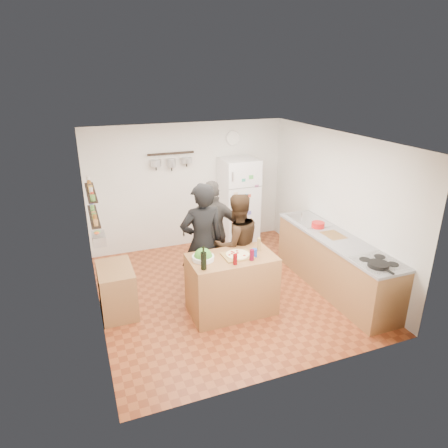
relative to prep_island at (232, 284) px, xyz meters
name	(u,v)px	position (x,y,z in m)	size (l,w,h in m)	color
room_shell	(218,212)	(0.14, 0.97, 0.79)	(4.20, 4.20, 4.20)	brown
prep_island	(232,284)	(0.00, 0.00, 0.00)	(1.25, 0.72, 0.91)	brown
pizza_board	(238,256)	(0.08, -0.02, 0.47)	(0.42, 0.34, 0.02)	olive
pizza	(238,255)	(0.08, -0.02, 0.48)	(0.34, 0.34, 0.02)	#F5E2A1
salad_bowl	(203,258)	(-0.42, 0.05, 0.49)	(0.31, 0.31, 0.06)	white
wine_bottle	(204,261)	(-0.50, -0.22, 0.58)	(0.08, 0.08, 0.24)	black
wine_glass_near	(235,259)	(-0.05, -0.24, 0.53)	(0.06, 0.06, 0.15)	#5D070A
wine_glass_far	(252,255)	(0.22, -0.20, 0.53)	(0.07, 0.07, 0.16)	#58071C
pepper_mill	(259,245)	(0.45, 0.05, 0.54)	(0.05, 0.05, 0.17)	olive
salt_canister	(254,253)	(0.30, -0.12, 0.52)	(0.08, 0.08, 0.12)	navy
person_left	(202,243)	(-0.27, 0.55, 0.49)	(0.69, 0.45, 1.89)	black
person_center	(237,245)	(0.29, 0.52, 0.38)	(0.81, 0.63, 1.67)	black
person_back	(213,232)	(0.09, 1.06, 0.43)	(1.03, 0.43, 1.76)	#322F2D
counter_run	(335,264)	(1.84, 0.03, -0.01)	(0.63, 2.63, 0.90)	#9E7042
stove_top	(379,263)	(1.84, -0.92, 0.46)	(0.60, 0.62, 0.02)	white
skillet	(378,265)	(1.74, -1.02, 0.49)	(0.29, 0.29, 0.05)	black
sink	(309,220)	(1.84, 0.88, 0.46)	(0.50, 0.80, 0.03)	silver
cutting_board	(333,236)	(1.84, 0.14, 0.46)	(0.30, 0.40, 0.02)	olive
red_bowl	(318,225)	(1.79, 0.52, 0.51)	(0.22, 0.22, 0.09)	red
fridge	(238,202)	(1.09, 2.33, 0.45)	(0.70, 0.68, 1.80)	white
wall_clock	(233,138)	(1.09, 2.66, 1.69)	(0.30, 0.30, 0.03)	silver
spice_shelf_lower	(94,216)	(-1.79, 0.78, 1.04)	(0.12, 1.00, 0.03)	black
spice_shelf_upper	(91,192)	(-1.79, 0.78, 1.40)	(0.12, 1.00, 0.03)	black
produce_basket	(99,239)	(-1.76, 0.78, 0.69)	(0.18, 0.35, 0.14)	silver
side_table	(117,290)	(-1.60, 0.60, -0.09)	(0.50, 0.80, 0.73)	olive
pot_rack	(171,153)	(-0.21, 2.58, 1.49)	(0.90, 0.04, 0.04)	black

